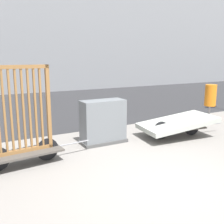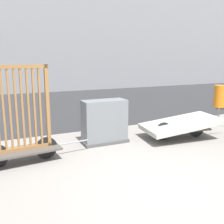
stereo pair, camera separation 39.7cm
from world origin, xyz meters
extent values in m
plane|color=gray|center=(0.00, 0.00, 0.00)|extent=(60.00, 60.00, 0.00)
cube|color=#2D2D30|center=(0.00, 8.37, 0.00)|extent=(56.00, 9.21, 0.01)
cube|color=#4C4742|center=(-1.97, 2.03, 0.25)|extent=(1.54, 0.72, 0.04)
cylinder|color=black|center=(-1.48, 2.08, 0.23)|extent=(0.46, 0.08, 0.46)
cylinder|color=gray|center=(-0.88, 2.14, 0.25)|extent=(0.70, 0.10, 0.03)
cube|color=olive|center=(-1.97, 2.03, 0.31)|extent=(1.17, 0.18, 0.07)
cube|color=olive|center=(-1.97, 2.03, 1.91)|extent=(1.17, 0.18, 0.07)
cube|color=olive|center=(-1.42, 2.09, 1.11)|extent=(0.08, 0.08, 1.67)
cube|color=olive|center=(-2.25, 2.01, 1.11)|extent=(0.04, 0.05, 1.60)
cube|color=olive|center=(-2.14, 2.02, 1.11)|extent=(0.04, 0.05, 1.60)
cube|color=olive|center=(-2.02, 2.03, 1.11)|extent=(0.04, 0.05, 1.60)
cube|color=olive|center=(-1.91, 2.04, 1.11)|extent=(0.04, 0.05, 1.60)
cube|color=olive|center=(-1.79, 2.05, 1.11)|extent=(0.04, 0.05, 1.60)
cube|color=olive|center=(-1.68, 2.06, 1.11)|extent=(0.04, 0.05, 1.60)
cube|color=olive|center=(-1.57, 2.07, 1.11)|extent=(0.04, 0.05, 1.60)
cube|color=#4C4742|center=(1.97, 2.03, 0.25)|extent=(1.55, 0.77, 0.04)
cylinder|color=black|center=(2.44, 1.97, 0.23)|extent=(0.46, 0.10, 0.46)
cylinder|color=black|center=(1.49, 2.10, 0.23)|extent=(0.46, 0.10, 0.46)
cylinder|color=gray|center=(3.05, 1.89, 0.25)|extent=(0.70, 0.12, 0.03)
cube|color=#B2B7AD|center=(1.97, 2.03, 0.39)|extent=(2.07, 1.34, 0.36)
cube|color=#4C4C4C|center=(0.03, 2.55, 0.04)|extent=(1.14, 0.53, 0.08)
cube|color=slate|center=(0.03, 2.55, 0.53)|extent=(1.08, 0.47, 1.07)
cylinder|color=gray|center=(4.77, 3.41, 0.19)|extent=(0.06, 0.06, 0.38)
cylinder|color=orange|center=(4.77, 3.41, 0.76)|extent=(0.40, 0.40, 0.76)
camera|label=1|loc=(-2.77, -3.02, 2.07)|focal=42.00mm
camera|label=2|loc=(-2.41, -3.20, 2.07)|focal=42.00mm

